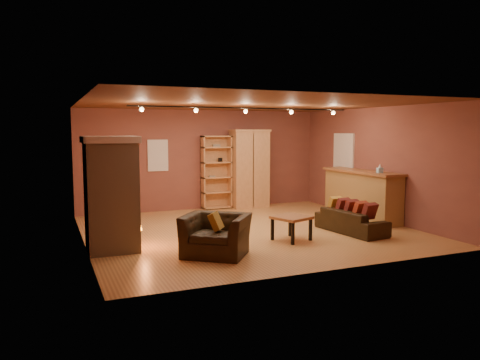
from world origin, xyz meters
name	(u,v)px	position (x,y,z in m)	size (l,w,h in m)	color
floor	(249,230)	(0.00, 0.00, 0.00)	(7.00, 7.00, 0.00)	#B0773E
ceiling	(249,104)	(0.00, 0.00, 2.80)	(7.00, 7.00, 0.00)	brown
back_wall	(203,160)	(0.00, 3.25, 1.40)	(7.00, 0.02, 2.80)	brown
left_wall	(82,174)	(-3.50, 0.00, 1.40)	(0.02, 6.50, 2.80)	brown
right_wall	(378,164)	(3.50, 0.00, 1.40)	(0.02, 6.50, 2.80)	brown
fireplace	(112,194)	(-3.04, -0.60, 1.06)	(1.01, 0.98, 2.12)	tan
back_window	(158,155)	(-1.30, 3.23, 1.55)	(0.56, 0.04, 0.86)	white
bookcase	(216,172)	(0.34, 3.14, 1.06)	(0.85, 0.33, 2.08)	tan
armoire	(249,168)	(1.31, 2.96, 1.13)	(1.11, 0.63, 2.26)	tan
bar_counter	(362,194)	(3.20, 0.21, 0.62)	(0.68, 2.57, 1.23)	#A6834C
tissue_box	(380,169)	(3.15, -0.52, 1.32)	(0.14, 0.14, 0.22)	#91C9E8
right_window	(344,152)	(3.47, 1.40, 1.65)	(0.05, 0.90, 1.00)	white
loveseat	(351,216)	(1.99, -1.04, 0.36)	(0.68, 1.76, 0.73)	black
armchair	(216,228)	(-1.38, -1.66, 0.49)	(1.33, 1.26, 0.98)	black
coffee_table	(292,220)	(0.42, -1.19, 0.42)	(0.84, 0.84, 0.50)	#996037
track_rail	(246,109)	(0.00, 0.20, 2.69)	(5.20, 0.09, 0.13)	black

